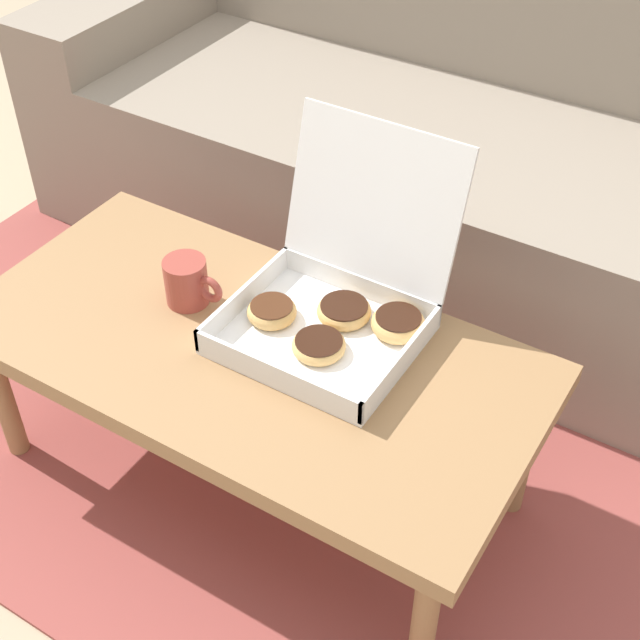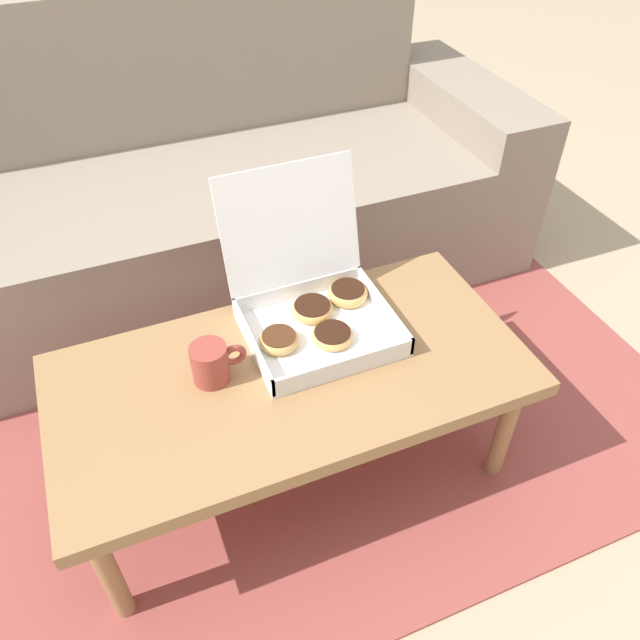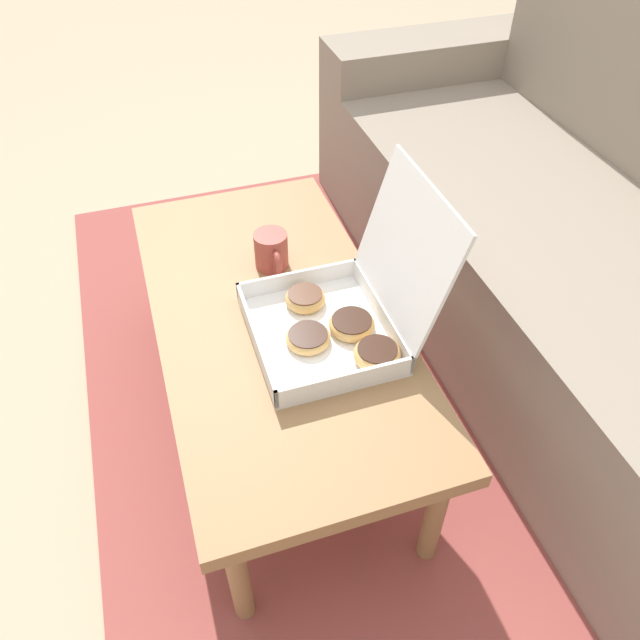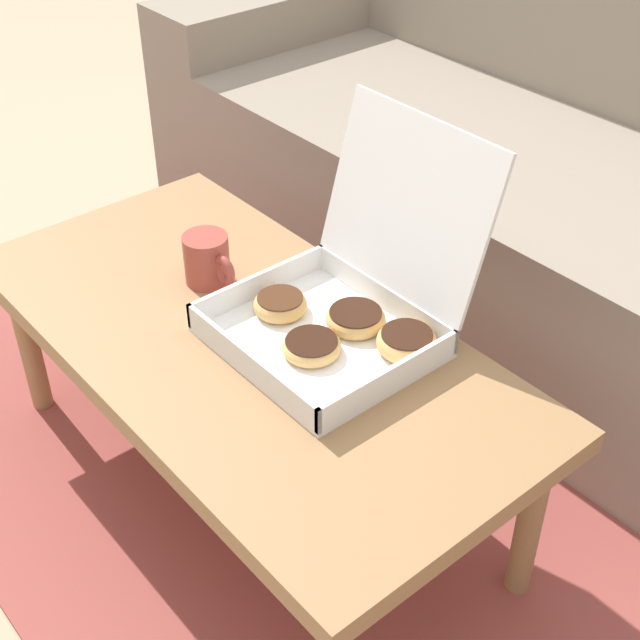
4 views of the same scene
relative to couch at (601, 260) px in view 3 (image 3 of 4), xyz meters
name	(u,v)px [view 3 (image 3 of 4)]	position (x,y,z in m)	size (l,w,h in m)	color
ground_plane	(324,404)	(0.00, -0.81, -0.32)	(12.00, 12.00, 0.00)	tan
area_rug	(421,378)	(0.00, -0.51, -0.31)	(2.37, 1.87, 0.01)	#994742
couch	(601,260)	(0.00, 0.00, 0.00)	(2.25, 0.82, 0.94)	gray
coffee_table	(274,325)	(0.00, -0.94, 0.03)	(1.11, 0.55, 0.39)	#997047
pastry_box	(346,313)	(0.11, -0.80, 0.13)	(0.35, 0.39, 0.35)	white
coffee_mug	(272,251)	(-0.17, -0.89, 0.12)	(0.13, 0.08, 0.10)	#993D33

